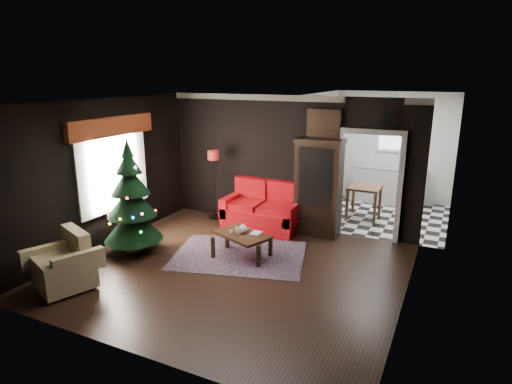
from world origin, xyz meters
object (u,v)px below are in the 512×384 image
at_px(floor_lamp, 214,185).
at_px(coffee_table, 242,245).
at_px(armchair, 63,261).
at_px(wall_clock, 386,120).
at_px(teapot, 243,229).
at_px(kitchen_table, 364,202).
at_px(curio_cabinet, 318,190).
at_px(christmas_tree, 131,198).
at_px(loveseat, 262,206).

xyz_separation_m(floor_lamp, coffee_table, (1.50, -1.55, -0.60)).
xyz_separation_m(floor_lamp, armchair, (-0.43, -3.77, -0.37)).
relative_size(armchair, wall_clock, 2.59).
height_order(teapot, kitchen_table, kitchen_table).
xyz_separation_m(curio_cabinet, teapot, (-0.86, -1.70, -0.41)).
distance_m(christmas_tree, teapot, 2.10).
height_order(christmas_tree, wall_clock, wall_clock).
relative_size(christmas_tree, armchair, 2.44).
relative_size(teapot, wall_clock, 0.54).
distance_m(loveseat, curio_cabinet, 1.25).
bearing_deg(armchair, curio_cabinet, 76.54).
xyz_separation_m(loveseat, teapot, (0.29, -1.48, 0.04)).
xyz_separation_m(christmas_tree, teapot, (1.91, 0.69, -0.51)).
bearing_deg(floor_lamp, wall_clock, 5.95).
height_order(loveseat, floor_lamp, floor_lamp).
height_order(loveseat, armchair, loveseat).
relative_size(floor_lamp, kitchen_table, 2.06).
relative_size(floor_lamp, teapot, 8.90).
bearing_deg(curio_cabinet, floor_lamp, -175.38).
relative_size(coffee_table, wall_clock, 3.08).
height_order(armchair, teapot, armchair).
xyz_separation_m(armchair, teapot, (1.93, 2.27, 0.08)).
distance_m(christmas_tree, kitchen_table, 5.17).
distance_m(christmas_tree, wall_clock, 4.91).
xyz_separation_m(loveseat, armchair, (-1.64, -3.74, -0.04)).
xyz_separation_m(armchair, wall_clock, (3.99, 4.14, 1.92)).
relative_size(loveseat, christmas_tree, 0.84).
height_order(loveseat, coffee_table, loveseat).
relative_size(loveseat, floor_lamp, 1.10).
bearing_deg(curio_cabinet, wall_clock, 8.53).
height_order(coffee_table, teapot, teapot).
relative_size(coffee_table, kitchen_table, 1.31).
relative_size(curio_cabinet, armchair, 2.29).
distance_m(loveseat, christmas_tree, 2.76).
bearing_deg(teapot, christmas_tree, -160.19).
bearing_deg(armchair, wall_clock, 67.76).
height_order(loveseat, wall_clock, wall_clock).
distance_m(coffee_table, wall_clock, 3.54).
bearing_deg(armchair, loveseat, 88.04).
bearing_deg(loveseat, coffee_table, -79.01).
xyz_separation_m(armchair, coffee_table, (1.93, 2.22, -0.23)).
distance_m(loveseat, coffee_table, 1.57).
relative_size(loveseat, curio_cabinet, 0.89).
bearing_deg(teapot, curio_cabinet, 63.21).
height_order(loveseat, curio_cabinet, curio_cabinet).
bearing_deg(loveseat, floor_lamp, 178.59).
distance_m(teapot, kitchen_table, 3.47).
bearing_deg(floor_lamp, curio_cabinet, 4.62).
height_order(curio_cabinet, teapot, curio_cabinet).
height_order(wall_clock, kitchen_table, wall_clock).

